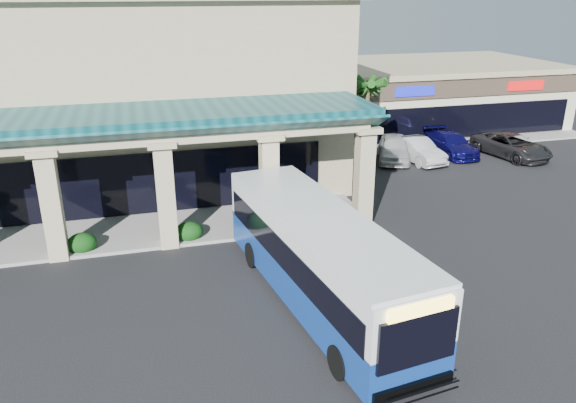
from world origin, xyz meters
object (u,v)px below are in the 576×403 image
object	(u,v)px
car_white	(417,150)
car_red	(451,144)
pedestrian	(383,265)
car_gray	(511,146)
transit_bus	(320,260)
car_silver	(394,148)

from	to	relation	value
car_white	car_red	size ratio (longest dim) A/B	0.92
car_white	car_red	world-z (taller)	car_white
pedestrian	car_gray	world-z (taller)	pedestrian
transit_bus	car_gray	size ratio (longest dim) A/B	2.17
car_white	car_red	bearing A→B (deg)	9.02
car_red	car_silver	bearing A→B (deg)	-175.59
car_silver	car_red	distance (m)	4.31
car_gray	transit_bus	bearing A→B (deg)	-153.29
transit_bus	car_red	size ratio (longest dim) A/B	2.39
pedestrian	car_gray	distance (m)	20.68
pedestrian	car_red	size ratio (longest dim) A/B	0.37
pedestrian	car_white	bearing A→B (deg)	-33.41
transit_bus	car_white	xyz separation A→B (m)	(11.60, 14.89, -0.92)
car_white	car_red	distance (m)	3.12
transit_bus	car_white	size ratio (longest dim) A/B	2.59
transit_bus	car_silver	world-z (taller)	transit_bus
pedestrian	car_white	world-z (taller)	pedestrian
pedestrian	car_white	size ratio (longest dim) A/B	0.40
car_silver	car_red	xyz separation A→B (m)	(4.31, 0.25, -0.10)
car_silver	car_gray	bearing A→B (deg)	13.50
pedestrian	car_silver	world-z (taller)	pedestrian
car_white	car_gray	world-z (taller)	car_gray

